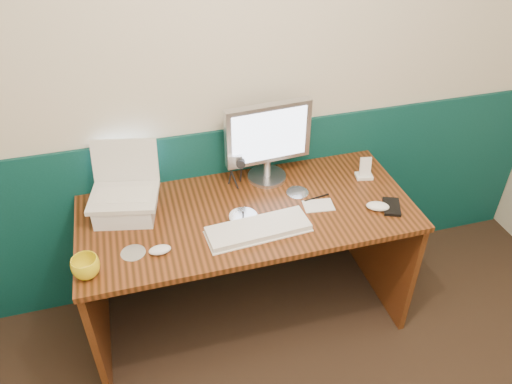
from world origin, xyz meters
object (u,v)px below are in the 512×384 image
object	(u,v)px
monitor	(267,142)
mug	(86,267)
keyboard	(258,229)
laptop	(120,176)
desk	(248,267)
camcorder	(235,169)

from	to	relation	value
monitor	mug	size ratio (longest dim) A/B	3.78
keyboard	laptop	bearing A→B (deg)	149.01
desk	monitor	distance (m)	0.66
monitor	mug	distance (m)	1.04
laptop	keyboard	world-z (taller)	laptop
mug	desk	bearing A→B (deg)	17.31
desk	monitor	xyz separation A→B (m)	(0.17, 0.24, 0.59)
desk	laptop	distance (m)	0.83
mug	keyboard	bearing A→B (deg)	5.46
desk	keyboard	world-z (taller)	keyboard
desk	monitor	world-z (taller)	monitor
monitor	keyboard	distance (m)	0.48
monitor	desk	bearing A→B (deg)	-129.05
monitor	laptop	bearing A→B (deg)	-175.21
desk	keyboard	bearing A→B (deg)	-87.03
keyboard	desk	bearing A→B (deg)	88.83
keyboard	camcorder	distance (m)	0.39
desk	keyboard	size ratio (longest dim) A/B	3.43
monitor	keyboard	xyz separation A→B (m)	(-0.16, -0.40, -0.20)
monitor	camcorder	size ratio (longest dim) A/B	2.24
laptop	camcorder	size ratio (longest dim) A/B	1.59
keyboard	mug	world-z (taller)	mug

